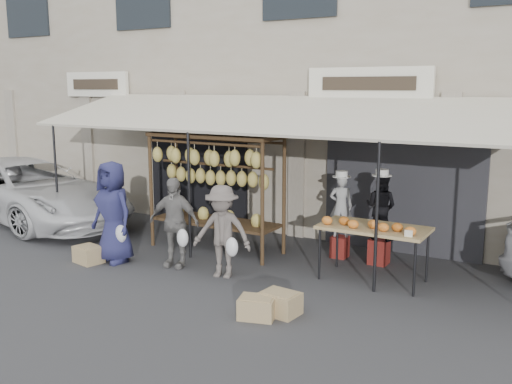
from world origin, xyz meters
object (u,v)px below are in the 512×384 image
(customer_right, at_px, (222,232))
(van, at_px, (24,174))
(produce_table, at_px, (373,229))
(vendor_left, at_px, (341,206))
(customer_left, at_px, (113,212))
(crate_near_a, at_px, (257,308))
(customer_mid, at_px, (174,222))
(crate_near_b, at_px, (280,303))
(crate_far, at_px, (89,255))
(vendor_right, at_px, (381,207))
(banana_rack, at_px, (214,169))

(customer_right, xyz_separation_m, van, (-6.62, 1.33, 0.25))
(van, bearing_deg, produce_table, -78.64)
(vendor_left, xyz_separation_m, customer_left, (-3.38, -2.28, -0.06))
(produce_table, distance_m, crate_near_a, 2.47)
(customer_right, bearing_deg, vendor_left, 45.10)
(customer_left, height_order, customer_mid, customer_left)
(crate_near_b, distance_m, van, 8.53)
(vendor_left, distance_m, customer_left, 4.08)
(vendor_left, height_order, customer_right, same)
(crate_far, bearing_deg, vendor_right, 29.73)
(customer_left, height_order, crate_near_a, customer_left)
(customer_mid, height_order, van, van)
(vendor_right, relative_size, crate_near_b, 2.28)
(customer_left, xyz_separation_m, customer_mid, (1.11, 0.33, -0.12))
(produce_table, height_order, customer_left, customer_left)
(produce_table, bearing_deg, customer_left, -163.25)
(crate_near_b, bearing_deg, van, 164.71)
(crate_near_a, bearing_deg, customer_right, 138.90)
(vendor_right, height_order, customer_mid, vendor_right)
(customer_mid, xyz_separation_m, van, (-5.59, 1.29, 0.23))
(van, bearing_deg, customer_right, -87.97)
(produce_table, xyz_separation_m, customer_left, (-4.33, -1.30, 0.03))
(crate_near_a, bearing_deg, crate_far, 171.01)
(van, bearing_deg, customer_left, -96.45)
(customer_mid, distance_m, crate_near_a, 2.77)
(produce_table, relative_size, customer_left, 0.94)
(vendor_right, height_order, crate_near_a, vendor_right)
(crate_near_a, bearing_deg, vendor_left, 92.06)
(customer_mid, relative_size, crate_near_b, 3.08)
(customer_left, distance_m, customer_mid, 1.16)
(customer_mid, bearing_deg, crate_far, -169.03)
(banana_rack, bearing_deg, van, 178.70)
(produce_table, distance_m, van, 8.82)
(banana_rack, distance_m, customer_left, 1.99)
(banana_rack, distance_m, van, 5.65)
(customer_left, bearing_deg, customer_right, 13.10)
(banana_rack, height_order, produce_table, banana_rack)
(customer_mid, relative_size, crate_near_a, 3.27)
(customer_mid, bearing_deg, produce_table, 4.62)
(vendor_right, xyz_separation_m, customer_mid, (-3.02, -1.94, -0.25))
(customer_right, bearing_deg, vendor_right, 31.86)
(produce_table, xyz_separation_m, van, (-8.81, 0.32, 0.14))
(crate_near_b, relative_size, van, 0.10)
(customer_left, xyz_separation_m, crate_near_a, (3.50, -0.90, -0.76))
(vendor_left, distance_m, customer_right, 2.36)
(crate_near_b, bearing_deg, customer_mid, 159.98)
(banana_rack, xyz_separation_m, van, (-5.63, 0.13, -0.56))
(banana_rack, distance_m, vendor_right, 3.13)
(customer_right, bearing_deg, produce_table, 11.97)
(vendor_left, height_order, vendor_right, vendor_right)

